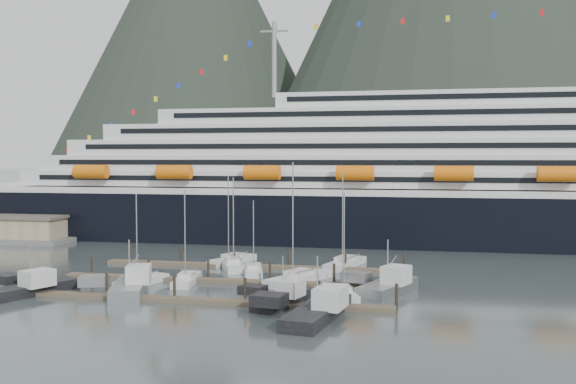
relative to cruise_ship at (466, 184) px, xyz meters
name	(u,v)px	position (x,y,z in m)	size (l,w,h in m)	color
ground	(256,288)	(-30.03, -54.94, -12.04)	(1600.00, 1600.00, 0.00)	#4D5A5A
mountains	(462,5)	(22.46, 533.60, 151.36)	(870.00, 440.00, 420.00)	black
cruise_ship	(466,184)	(0.00, 0.00, 0.00)	(210.00, 30.40, 50.30)	black
dock_near	(195,300)	(-34.95, -64.89, -11.73)	(48.18, 2.28, 3.20)	#4E4132
dock_mid	(227,280)	(-34.95, -51.89, -11.73)	(48.18, 2.28, 3.20)	#4E4132
dock_far	(251,266)	(-34.95, -38.89, -11.73)	(48.18, 2.28, 3.20)	#4E4132
sailboat_a	(142,281)	(-46.07, -55.51, -11.62)	(4.98, 9.35, 12.96)	silver
sailboat_b	(187,280)	(-40.33, -53.30, -11.62)	(3.99, 10.00, 13.53)	silver
sailboat_c	(253,271)	(-33.11, -44.29, -11.64)	(4.91, 9.61, 11.53)	silver
sailboat_d	(298,279)	(-25.27, -49.46, -11.58)	(8.21, 12.33, 17.34)	silver
sailboat_e	(232,260)	(-39.16, -34.95, -11.60)	(6.11, 10.52, 15.21)	silver
sailboat_f	(233,266)	(-37.42, -40.68, -11.59)	(6.89, 10.34, 14.93)	silver
sailboat_g	(345,264)	(-20.42, -34.95, -11.59)	(5.87, 12.01, 15.88)	silver
sailboat_h	(342,294)	(-17.93, -58.56, -11.62)	(5.28, 8.95, 13.60)	silver
trawler_a	(31,287)	(-57.16, -64.65, -11.15)	(10.45, 13.03, 6.93)	black
trawler_b	(128,286)	(-45.25, -61.41, -11.09)	(10.00, 12.35, 7.65)	#95989B
trawler_c	(316,310)	(-19.41, -69.92, -11.09)	(10.79, 15.14, 7.55)	black
trawler_d	(282,298)	(-24.49, -63.90, -11.20)	(8.59, 11.17, 6.34)	black
trawler_e	(387,285)	(-12.72, -54.39, -11.09)	(10.17, 12.31, 7.64)	#95989B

